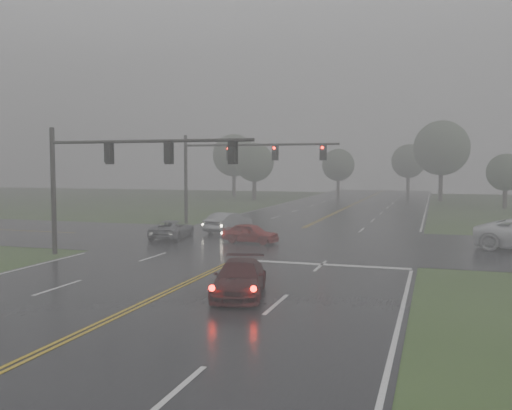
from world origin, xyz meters
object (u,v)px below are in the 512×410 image
(car_grey, at_px, (172,239))
(sedan_red, at_px, (251,243))
(sedan_maroon, at_px, (240,296))
(signal_gantry_far, at_px, (231,161))
(signal_gantry_near, at_px, (110,166))
(sedan_silver, at_px, (229,233))

(car_grey, bearing_deg, sedan_red, 168.17)
(sedan_maroon, relative_size, car_grey, 1.02)
(signal_gantry_far, bearing_deg, car_grey, -94.51)
(sedan_red, relative_size, signal_gantry_far, 0.28)
(sedan_maroon, xyz_separation_m, sedan_red, (-4.12, 13.92, 0.00))
(sedan_maroon, distance_m, sedan_red, 14.52)
(signal_gantry_near, relative_size, signal_gantry_far, 0.90)
(sedan_red, relative_size, signal_gantry_near, 0.31)
(car_grey, xyz_separation_m, signal_gantry_near, (0.28, -7.95, 4.84))
(sedan_red, height_order, signal_gantry_near, signal_gantry_near)
(sedan_red, bearing_deg, car_grey, 93.49)
(sedan_silver, relative_size, signal_gantry_near, 0.37)
(sedan_maroon, relative_size, sedan_silver, 1.02)
(sedan_silver, height_order, car_grey, sedan_silver)
(sedan_maroon, height_order, signal_gantry_near, signal_gantry_near)
(car_grey, distance_m, signal_gantry_near, 9.31)
(sedan_silver, bearing_deg, car_grey, 74.31)
(sedan_red, bearing_deg, sedan_maroon, -154.67)
(signal_gantry_near, xyz_separation_m, signal_gantry_far, (0.46, 17.31, 0.34))
(sedan_red, distance_m, signal_gantry_near, 10.36)
(sedan_maroon, distance_m, signal_gantry_far, 26.00)
(sedan_maroon, bearing_deg, signal_gantry_near, 132.69)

